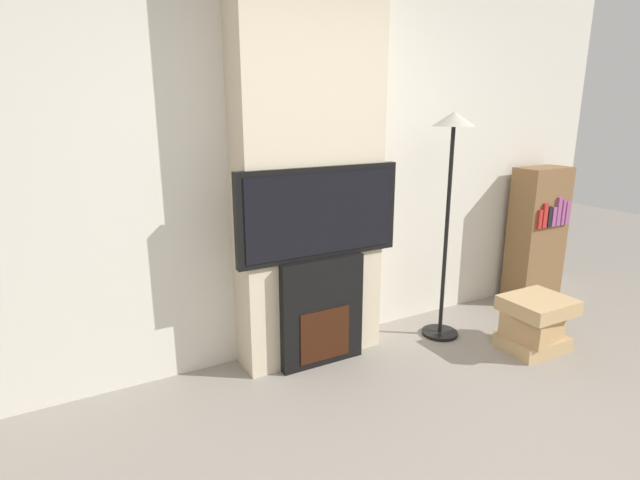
{
  "coord_description": "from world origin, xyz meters",
  "views": [
    {
      "loc": [
        -1.54,
        -1.07,
        1.73
      ],
      "look_at": [
        0.0,
        1.7,
        0.88
      ],
      "focal_mm": 28.0,
      "sensor_mm": 36.0,
      "label": 1
    }
  ],
  "objects_px": {
    "television": "(320,213)",
    "box_stack": "(534,323)",
    "floor_lamp": "(451,170)",
    "fireplace": "(320,311)",
    "bookshelf": "(537,234)"
  },
  "relations": [
    {
      "from": "box_stack",
      "to": "bookshelf",
      "type": "height_order",
      "value": "bookshelf"
    },
    {
      "from": "fireplace",
      "to": "box_stack",
      "type": "bearing_deg",
      "value": -22.78
    },
    {
      "from": "television",
      "to": "box_stack",
      "type": "bearing_deg",
      "value": -22.71
    },
    {
      "from": "television",
      "to": "box_stack",
      "type": "xyz_separation_m",
      "value": [
        1.45,
        -0.61,
        -0.86
      ]
    },
    {
      "from": "television",
      "to": "bookshelf",
      "type": "bearing_deg",
      "value": 2.49
    },
    {
      "from": "fireplace",
      "to": "floor_lamp",
      "type": "xyz_separation_m",
      "value": [
        1.03,
        -0.09,
        0.92
      ]
    },
    {
      "from": "television",
      "to": "box_stack",
      "type": "height_order",
      "value": "television"
    },
    {
      "from": "floor_lamp",
      "to": "box_stack",
      "type": "distance_m",
      "value": 1.27
    },
    {
      "from": "floor_lamp",
      "to": "bookshelf",
      "type": "distance_m",
      "value": 1.46
    },
    {
      "from": "television",
      "to": "bookshelf",
      "type": "height_order",
      "value": "television"
    },
    {
      "from": "floor_lamp",
      "to": "fireplace",
      "type": "bearing_deg",
      "value": 175.16
    },
    {
      "from": "fireplace",
      "to": "bookshelf",
      "type": "relative_size",
      "value": 0.62
    },
    {
      "from": "television",
      "to": "floor_lamp",
      "type": "bearing_deg",
      "value": -4.73
    },
    {
      "from": "fireplace",
      "to": "bookshelf",
      "type": "height_order",
      "value": "bookshelf"
    },
    {
      "from": "box_stack",
      "to": "television",
      "type": "bearing_deg",
      "value": 157.29
    }
  ]
}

